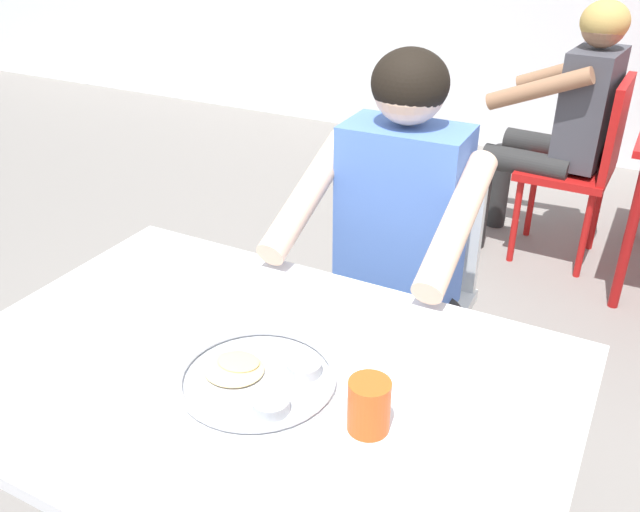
% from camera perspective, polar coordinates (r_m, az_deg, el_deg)
% --- Properties ---
extents(table_foreground, '(1.25, 0.86, 0.75)m').
position_cam_1_polar(table_foreground, '(1.41, -5.80, -12.00)').
color(table_foreground, silver).
rests_on(table_foreground, ground).
extents(thali_tray, '(0.31, 0.31, 0.03)m').
position_cam_1_polar(thali_tray, '(1.33, -5.25, -10.32)').
color(thali_tray, '#B7BABF').
rests_on(thali_tray, table_foreground).
extents(drinking_cup, '(0.08, 0.08, 0.10)m').
position_cam_1_polar(drinking_cup, '(1.20, 4.21, -12.52)').
color(drinking_cup, '#D84C19').
rests_on(drinking_cup, table_foreground).
extents(chair_foreground, '(0.39, 0.40, 0.84)m').
position_cam_1_polar(chair_foreground, '(2.15, 7.71, -2.45)').
color(chair_foreground, silver).
rests_on(chair_foreground, ground).
extents(diner_foreground, '(0.50, 0.56, 1.26)m').
position_cam_1_polar(diner_foreground, '(1.86, 5.96, 1.29)').
color(diner_foreground, '#272727').
rests_on(diner_foreground, ground).
extents(chair_red_left, '(0.41, 0.42, 0.90)m').
position_cam_1_polar(chair_red_left, '(3.35, 21.77, 7.70)').
color(chair_red_left, '#B01514').
rests_on(chair_red_left, ground).
extents(patron_background, '(0.58, 0.53, 1.21)m').
position_cam_1_polar(patron_background, '(3.34, 20.35, 11.59)').
color(patron_background, '#282828').
rests_on(patron_background, ground).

